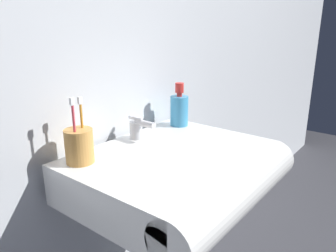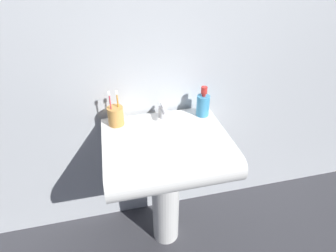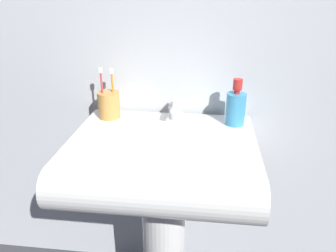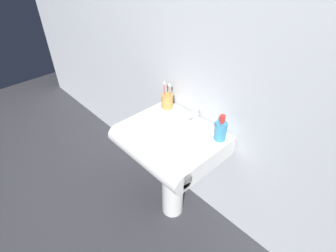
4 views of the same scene
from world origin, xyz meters
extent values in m
cube|color=silver|center=(0.00, 0.27, 1.20)|extent=(5.00, 0.05, 2.40)
cube|color=white|center=(0.00, 0.00, 0.71)|extent=(0.60, 0.44, 0.12)
cylinder|color=white|center=(0.00, -0.22, 0.71)|extent=(0.60, 0.12, 0.12)
cylinder|color=silver|center=(0.02, 0.17, 0.81)|extent=(0.04, 0.04, 0.06)
cylinder|color=silver|center=(0.02, 0.13, 0.84)|extent=(0.02, 0.08, 0.02)
cube|color=silver|center=(0.02, 0.17, 0.85)|extent=(0.01, 0.06, 0.01)
cylinder|color=#D19347|center=(-0.22, 0.15, 0.83)|extent=(0.08, 0.08, 0.10)
cylinder|color=#D83F4C|center=(-0.24, 0.14, 0.87)|extent=(0.01, 0.01, 0.16)
cube|color=white|center=(-0.24, 0.14, 0.96)|extent=(0.01, 0.01, 0.02)
cylinder|color=orange|center=(-0.20, 0.16, 0.87)|extent=(0.01, 0.01, 0.15)
cube|color=white|center=(-0.20, 0.16, 0.95)|extent=(0.01, 0.01, 0.02)
cylinder|color=#3F99CC|center=(0.24, 0.14, 0.83)|extent=(0.07, 0.07, 0.11)
cylinder|color=red|center=(0.24, 0.14, 0.90)|extent=(0.02, 0.02, 0.01)
cylinder|color=red|center=(0.24, 0.14, 0.92)|extent=(0.03, 0.03, 0.04)
camera|label=1|loc=(-0.74, -0.57, 1.15)|focal=35.00mm
camera|label=2|loc=(-0.22, -1.00, 1.51)|focal=28.00mm
camera|label=3|loc=(0.13, -0.95, 1.24)|focal=35.00mm
camera|label=4|loc=(0.89, -0.88, 1.75)|focal=28.00mm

